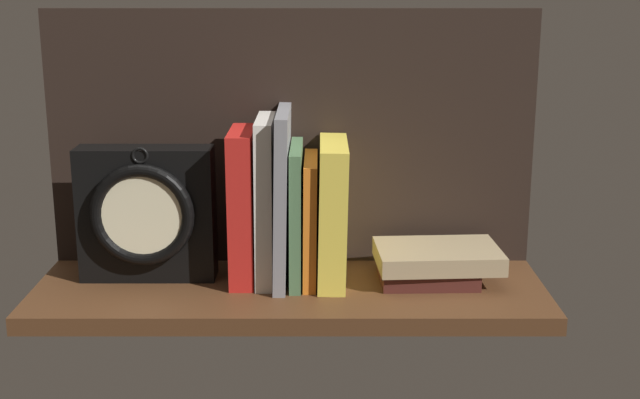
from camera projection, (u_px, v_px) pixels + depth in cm
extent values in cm
cube|color=#4C2D19|center=(288.00, 294.00, 125.12)|extent=(73.42, 24.73, 2.50)
cube|color=black|center=(289.00, 138.00, 131.26)|extent=(73.42, 1.20, 38.70)
cube|color=red|center=(241.00, 206.00, 124.97)|extent=(3.57, 12.31, 22.15)
cube|color=silver|center=(264.00, 200.00, 124.76)|extent=(2.61, 12.88, 23.92)
cube|color=gray|center=(280.00, 197.00, 124.63)|extent=(2.31, 16.12, 24.99)
cube|color=#476B44|center=(294.00, 214.00, 125.28)|extent=(1.76, 14.54, 19.87)
cube|color=orange|center=(309.00, 219.00, 125.50)|extent=(2.07, 13.90, 18.14)
cube|color=gold|center=(331.00, 212.00, 125.22)|extent=(4.31, 15.53, 20.45)
cube|color=black|center=(145.00, 214.00, 125.70)|extent=(19.60, 5.43, 19.60)
torus|color=black|center=(141.00, 215.00, 122.50)|extent=(14.88, 1.83, 14.88)
cylinder|color=beige|center=(141.00, 215.00, 122.50)|extent=(12.01, 0.60, 12.01)
cube|color=black|center=(149.00, 211.00, 121.84)|extent=(2.73, 0.30, 1.65)
cube|color=black|center=(157.00, 217.00, 122.07)|extent=(4.71, 0.30, 0.69)
torus|color=black|center=(138.00, 156.00, 120.74)|extent=(2.44, 0.44, 2.44)
cube|color=#471E19|center=(426.00, 273.00, 126.39)|extent=(14.13, 10.57, 2.34)
cube|color=#9E8966|center=(436.00, 256.00, 126.18)|extent=(18.43, 13.07, 2.68)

